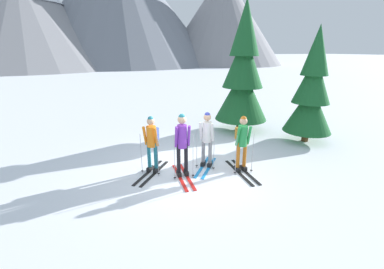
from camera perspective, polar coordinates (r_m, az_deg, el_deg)
name	(u,v)px	position (r m, az deg, el deg)	size (l,w,h in m)	color
ground_plane	(189,170)	(8.05, -0.59, -7.87)	(400.00, 400.00, 0.00)	white
skier_in_orange	(152,141)	(7.69, -8.83, -1.48)	(1.30, 1.61, 1.73)	black
skier_in_purple	(182,142)	(7.31, -2.17, -1.71)	(0.61, 1.71, 1.87)	red
skier_in_white	(207,136)	(7.96, 3.33, -0.41)	(1.17, 1.47, 1.76)	#1E84D1
skier_in_green	(242,141)	(7.79, 10.96, -1.38)	(0.61, 1.77, 1.73)	black
pine_tree_near	(312,91)	(11.04, 24.83, 8.65)	(1.83, 1.83, 4.43)	#51381E
pine_tree_mid	(243,74)	(11.70, 11.15, 12.95)	(2.30, 2.30, 5.55)	#51381E
mountain_ridge_distant	(109,8)	(68.07, -17.81, 24.95)	(79.94, 50.40, 28.37)	gray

